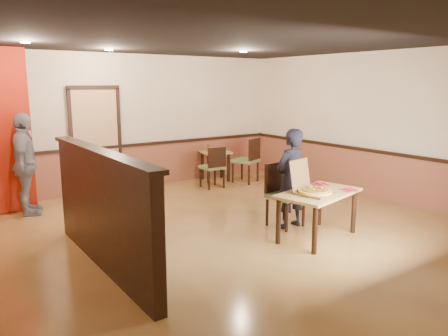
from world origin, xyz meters
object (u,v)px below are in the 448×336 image
object	(u,v)px
side_chair_left	(214,166)
passerby	(25,164)
main_table	(318,199)
pizza_box	(312,190)
side_table	(215,158)
diner	(291,179)
side_chair_right	(248,158)
diner_chair	(282,192)
condiment	(208,148)

from	to	relation	value
side_chair_left	passerby	world-z (taller)	passerby
main_table	pizza_box	size ratio (longest dim) A/B	2.40
side_chair_left	side_table	distance (m)	0.76
side_chair_left	side_table	world-z (taller)	side_chair_left
side_chair_left	diner	world-z (taller)	diner
diner	pizza_box	xyz separation A→B (m)	(-0.19, -0.63, -0.02)
side_chair_right	diner_chair	bearing A→B (deg)	39.03
side_chair_left	side_chair_right	bearing A→B (deg)	-178.01
passerby	condiment	bearing A→B (deg)	-66.91
diner	passerby	bearing A→B (deg)	-48.26
side_chair_right	diner	size ratio (longest dim) A/B	0.66
diner_chair	diner	distance (m)	0.28
condiment	side_table	bearing A→B (deg)	-27.15
diner_chair	passerby	size ratio (longest dim) A/B	0.57
main_table	passerby	size ratio (longest dim) A/B	0.82
main_table	diner	world-z (taller)	diner
side_table	diner	world-z (taller)	diner
side_chair_left	pizza_box	size ratio (longest dim) A/B	1.51
side_chair_left	main_table	bearing A→B (deg)	84.12
diner	passerby	world-z (taller)	passerby
condiment	side_chair_left	bearing A→B (deg)	-114.49
diner	condiment	size ratio (longest dim) A/B	9.21
pizza_box	side_chair_left	bearing A→B (deg)	67.93
main_table	side_chair_left	world-z (taller)	side_chair_left
side_table	pizza_box	distance (m)	4.23
diner_chair	side_table	size ratio (longest dim) A/B	1.26
side_chair_right	side_table	bearing A→B (deg)	-75.18
side_chair_right	diner	bearing A→B (deg)	40.73
main_table	side_chair_left	xyz separation A→B (m)	(0.48, 3.41, -0.09)
diner	condiment	distance (m)	3.60
diner_chair	passerby	bearing A→B (deg)	131.17
main_table	side_table	distance (m)	4.14
side_chair_left	diner	bearing A→B (deg)	82.81
diner_chair	passerby	xyz separation A→B (m)	(-3.15, 2.89, 0.33)
side_chair_left	side_chair_right	size ratio (longest dim) A/B	0.88
passerby	pizza_box	bearing A→B (deg)	-124.61
side_chair_right	pizza_box	world-z (taller)	pizza_box
side_chair_right	diner	world-z (taller)	diner
diner_chair	condiment	distance (m)	3.46
side_table	passerby	xyz separation A→B (m)	(-4.09, -0.40, 0.35)
side_chair_left	passerby	bearing A→B (deg)	-1.22
side_chair_right	passerby	bearing A→B (deg)	-25.65
side_chair_right	condiment	distance (m)	0.95
main_table	side_chair_right	bearing A→B (deg)	54.44
diner	side_chair_left	bearing A→B (deg)	-103.87
main_table	pizza_box	distance (m)	0.24
side_chair_left	pizza_box	world-z (taller)	pizza_box
main_table	side_chair_right	world-z (taller)	side_chair_right
condiment	diner_chair	bearing A→B (deg)	-103.46
pizza_box	condiment	xyz separation A→B (m)	(0.97, 4.14, 0.02)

